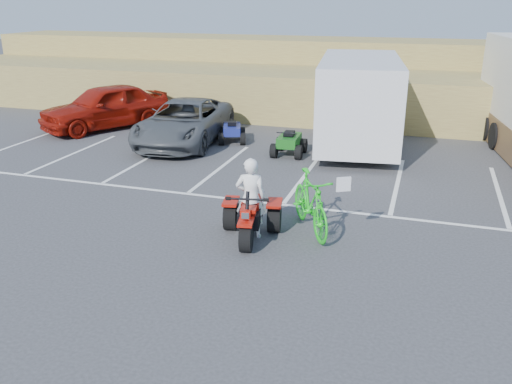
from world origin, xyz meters
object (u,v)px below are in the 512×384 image
(green_dirt_bike, at_px, (310,203))
(grey_pickup, at_px, (184,122))
(red_car, at_px, (105,106))
(quad_atv_green, at_px, (289,155))
(quad_atv_blue, at_px, (232,142))
(cargo_trailer, at_px, (359,99))
(red_trike_atv, at_px, (250,239))
(rider, at_px, (251,198))

(green_dirt_bike, height_order, grey_pickup, grey_pickup)
(grey_pickup, bearing_deg, red_car, 157.91)
(quad_atv_green, bearing_deg, quad_atv_blue, 153.66)
(red_car, xyz_separation_m, cargo_trailer, (10.11, 0.30, 0.78))
(red_car, bearing_deg, quad_atv_blue, 23.94)
(green_dirt_bike, relative_size, grey_pickup, 0.42)
(quad_atv_blue, bearing_deg, green_dirt_bike, -77.29)
(red_trike_atv, distance_m, red_car, 12.42)
(green_dirt_bike, bearing_deg, cargo_trailer, 59.92)
(red_trike_atv, xyz_separation_m, quad_atv_blue, (-3.32, 7.91, 0.00))
(rider, bearing_deg, green_dirt_bike, -160.91)
(cargo_trailer, bearing_deg, quad_atv_blue, -175.93)
(rider, height_order, green_dirt_bike, rider)
(green_dirt_bike, xyz_separation_m, quad_atv_green, (-2.04, 6.01, -0.69))
(red_trike_atv, distance_m, rider, 0.92)
(cargo_trailer, relative_size, quad_atv_green, 4.96)
(grey_pickup, distance_m, cargo_trailer, 6.30)
(quad_atv_green, bearing_deg, rider, -85.62)
(rider, relative_size, green_dirt_bike, 0.79)
(rider, bearing_deg, red_trike_atv, 90.00)
(green_dirt_bike, distance_m, red_car, 12.74)
(red_trike_atv, height_order, green_dirt_bike, green_dirt_bike)
(green_dirt_bike, distance_m, quad_atv_green, 6.38)
(green_dirt_bike, xyz_separation_m, grey_pickup, (-6.10, 6.48, 0.08))
(red_trike_atv, relative_size, cargo_trailer, 0.26)
(quad_atv_blue, bearing_deg, rider, -86.67)
(red_trike_atv, height_order, cargo_trailer, cargo_trailer)
(red_car, distance_m, quad_atv_green, 8.34)
(quad_atv_blue, distance_m, quad_atv_green, 2.66)
(rider, bearing_deg, quad_atv_blue, -78.20)
(grey_pickup, bearing_deg, cargo_trailer, 8.40)
(red_trike_atv, bearing_deg, cargo_trailer, 71.70)
(red_trike_atv, relative_size, rider, 0.97)
(cargo_trailer, relative_size, quad_atv_blue, 5.28)
(rider, relative_size, quad_atv_green, 1.31)
(grey_pickup, distance_m, quad_atv_green, 4.16)
(red_car, height_order, quad_atv_green, red_car)
(green_dirt_bike, relative_size, cargo_trailer, 0.33)
(green_dirt_bike, relative_size, quad_atv_green, 1.65)
(rider, distance_m, grey_pickup, 8.69)
(quad_atv_blue, bearing_deg, cargo_trailer, -7.94)
(red_car, bearing_deg, red_trike_atv, -13.37)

